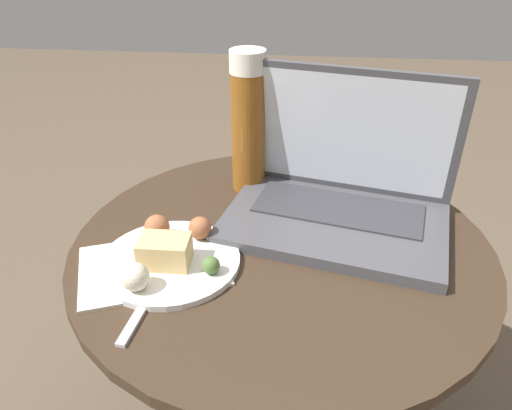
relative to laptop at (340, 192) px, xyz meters
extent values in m
cylinder|color=black|center=(-0.09, -0.07, -0.29)|extent=(0.07, 0.07, 0.45)
cylinder|color=#38281C|center=(-0.09, -0.07, -0.06)|extent=(0.62, 0.62, 0.02)
cube|color=silver|center=(-0.26, -0.15, -0.05)|extent=(0.24, 0.20, 0.00)
cube|color=#47474C|center=(-0.01, -0.03, -0.04)|extent=(0.38, 0.28, 0.02)
cube|color=#333338|center=(0.00, 0.00, -0.03)|extent=(0.28, 0.16, 0.00)
cube|color=#47474C|center=(0.01, 0.06, 0.08)|extent=(0.33, 0.11, 0.21)
cube|color=silver|center=(0.01, 0.06, 0.08)|extent=(0.31, 0.09, 0.19)
cylinder|color=brown|center=(-0.15, 0.09, 0.05)|extent=(0.06, 0.06, 0.21)
cylinder|color=white|center=(-0.15, 0.09, 0.18)|extent=(0.06, 0.06, 0.04)
cylinder|color=silver|center=(-0.24, -0.14, -0.04)|extent=(0.20, 0.20, 0.01)
cube|color=#DBB775|center=(-0.24, -0.15, -0.02)|extent=(0.07, 0.05, 0.04)
sphere|color=#9E5B38|center=(-0.27, -0.09, -0.02)|extent=(0.04, 0.04, 0.04)
sphere|color=#4C6B33|center=(-0.17, -0.17, -0.03)|extent=(0.02, 0.02, 0.02)
sphere|color=#9E5B38|center=(-0.21, -0.09, -0.02)|extent=(0.03, 0.03, 0.03)
sphere|color=beige|center=(-0.26, -0.21, -0.02)|extent=(0.04, 0.04, 0.04)
cube|color=silver|center=(-0.25, -0.24, -0.05)|extent=(0.03, 0.13, 0.01)
cube|color=silver|center=(-0.24, -0.14, -0.05)|extent=(0.03, 0.06, 0.01)
camera|label=1|loc=(-0.06, -0.69, 0.38)|focal=35.00mm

